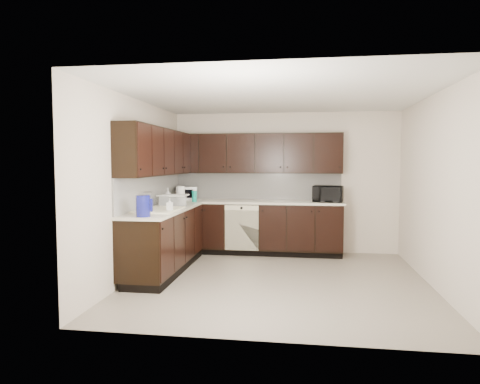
% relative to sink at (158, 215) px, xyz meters
% --- Properties ---
extents(floor, '(4.00, 4.00, 0.00)m').
position_rel_sink_xyz_m(floor, '(1.68, 0.01, -0.88)').
color(floor, gray).
rests_on(floor, ground).
extents(ceiling, '(4.00, 4.00, 0.00)m').
position_rel_sink_xyz_m(ceiling, '(1.68, 0.01, 1.62)').
color(ceiling, white).
rests_on(ceiling, wall_back).
extents(wall_back, '(4.00, 0.02, 2.50)m').
position_rel_sink_xyz_m(wall_back, '(1.68, 2.01, 0.37)').
color(wall_back, beige).
rests_on(wall_back, floor).
extents(wall_left, '(0.02, 4.00, 2.50)m').
position_rel_sink_xyz_m(wall_left, '(-0.32, 0.01, 0.37)').
color(wall_left, beige).
rests_on(wall_left, floor).
extents(wall_right, '(0.02, 4.00, 2.50)m').
position_rel_sink_xyz_m(wall_right, '(3.68, 0.01, 0.37)').
color(wall_right, beige).
rests_on(wall_right, floor).
extents(wall_front, '(4.00, 0.02, 2.50)m').
position_rel_sink_xyz_m(wall_front, '(1.68, -1.99, 0.37)').
color(wall_front, beige).
rests_on(wall_front, floor).
extents(lower_cabinets, '(3.00, 2.80, 0.90)m').
position_rel_sink_xyz_m(lower_cabinets, '(0.67, 1.12, -0.47)').
color(lower_cabinets, black).
rests_on(lower_cabinets, floor).
extents(countertop, '(3.03, 2.83, 0.04)m').
position_rel_sink_xyz_m(countertop, '(0.67, 1.12, 0.04)').
color(countertop, beige).
rests_on(countertop, lower_cabinets).
extents(backsplash, '(3.00, 2.80, 0.48)m').
position_rel_sink_xyz_m(backsplash, '(0.46, 1.33, 0.30)').
color(backsplash, silver).
rests_on(backsplash, countertop).
extents(upper_cabinets, '(3.00, 2.80, 0.70)m').
position_rel_sink_xyz_m(upper_cabinets, '(0.58, 1.22, 0.89)').
color(upper_cabinets, black).
rests_on(upper_cabinets, wall_back).
extents(dishwasher, '(0.58, 0.04, 0.78)m').
position_rel_sink_xyz_m(dishwasher, '(0.98, 1.42, -0.33)').
color(dishwasher, '#F1EBC5').
rests_on(dishwasher, lower_cabinets).
extents(sink, '(0.54, 0.82, 0.42)m').
position_rel_sink_xyz_m(sink, '(0.00, 0.00, 0.00)').
color(sink, '#F1EBC5').
rests_on(sink, countertop).
extents(microwave, '(0.54, 0.41, 0.27)m').
position_rel_sink_xyz_m(microwave, '(2.43, 1.65, 0.20)').
color(microwave, black).
rests_on(microwave, countertop).
extents(soap_bottle_a, '(0.10, 0.10, 0.18)m').
position_rel_sink_xyz_m(soap_bottle_a, '(0.20, -0.10, 0.15)').
color(soap_bottle_a, gray).
rests_on(soap_bottle_a, countertop).
extents(soap_bottle_b, '(0.11, 0.12, 0.26)m').
position_rel_sink_xyz_m(soap_bottle_b, '(-0.13, 0.86, 0.19)').
color(soap_bottle_b, gray).
rests_on(soap_bottle_b, countertop).
extents(toaster_oven, '(0.42, 0.35, 0.23)m').
position_rel_sink_xyz_m(toaster_oven, '(-0.07, 1.75, 0.18)').
color(toaster_oven, '#B0B0B2').
rests_on(toaster_oven, countertop).
extents(storage_bin, '(0.48, 0.41, 0.16)m').
position_rel_sink_xyz_m(storage_bin, '(0.01, 0.68, 0.14)').
color(storage_bin, white).
rests_on(storage_bin, countertop).
extents(blue_pitcher, '(0.20, 0.20, 0.27)m').
position_rel_sink_xyz_m(blue_pitcher, '(0.05, -0.69, 0.19)').
color(blue_pitcher, '#0F148D').
rests_on(blue_pitcher, countertop).
extents(teal_tumbler, '(0.11, 0.11, 0.19)m').
position_rel_sink_xyz_m(teal_tumbler, '(0.17, 1.36, 0.15)').
color(teal_tumbler, '#0E9B83').
rests_on(teal_tumbler, countertop).
extents(paper_towel_roll, '(0.15, 0.15, 0.29)m').
position_rel_sink_xyz_m(paper_towel_roll, '(0.04, 0.98, 0.20)').
color(paper_towel_roll, white).
rests_on(paper_towel_roll, countertop).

